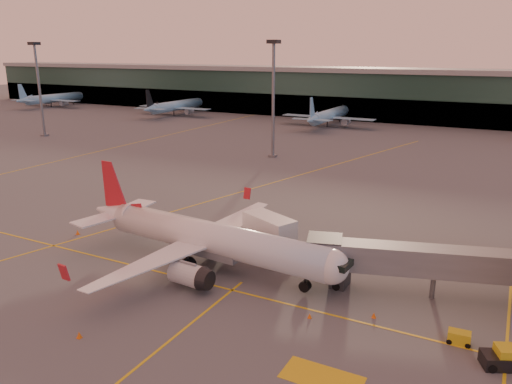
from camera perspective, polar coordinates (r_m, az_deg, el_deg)
The scene contains 16 objects.
ground at distance 50.42m, azimuth -10.72°, elevation -12.05°, with size 600.00×600.00×0.00m, color #4C4F54.
taxi_markings at distance 89.76m, azimuth 3.22°, elevation 0.75°, with size 100.12×173.00×0.01m.
terminal at distance 179.12m, azimuth 18.79°, elevation 10.37°, with size 400.00×20.00×17.60m.
mast_west_far at distance 152.99m, azimuth -23.59°, elevation 11.39°, with size 2.40×2.40×25.60m.
mast_west_near at distance 111.84m, azimuth 1.99°, elevation 11.50°, with size 2.40×2.40×25.60m.
distant_aircraft_row at distance 161.96m, azimuth 9.72°, elevation 7.35°, with size 290.00×34.00×13.00m.
main_airplane at distance 55.69m, azimuth -5.73°, elevation -5.28°, with size 34.28×30.91×10.34m.
jet_bridge at distance 51.77m, azimuth 21.24°, elevation -7.72°, with size 25.50×10.16×5.35m.
catering_truck at distance 57.75m, azimuth 1.56°, elevation -4.89°, with size 7.19×5.31×5.13m.
gpu_cart at distance 46.08m, azimuth 22.19°, elevation -15.17°, with size 1.89×1.20×1.07m.
pushback_tug at distance 44.40m, azimuth 26.55°, elevation -16.71°, with size 3.74×2.95×1.71m.
cone_nose at distance 47.79m, azimuth 13.33°, elevation -13.54°, with size 0.41×0.41×0.52m.
cone_tail at distance 69.94m, azimuth -19.71°, elevation -4.36°, with size 0.50×0.50×0.63m.
cone_wing_right at distance 46.20m, azimuth -19.56°, elevation -15.14°, with size 0.45×0.45×0.58m.
cone_wing_left at distance 72.60m, azimuth 1.79°, elevation -2.66°, with size 0.50×0.50×0.64m.
cone_fwd at distance 46.79m, azimuth 6.15°, elevation -13.88°, with size 0.37×0.37×0.48m.
Camera 1 is at (28.45, -34.45, 23.38)m, focal length 35.00 mm.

